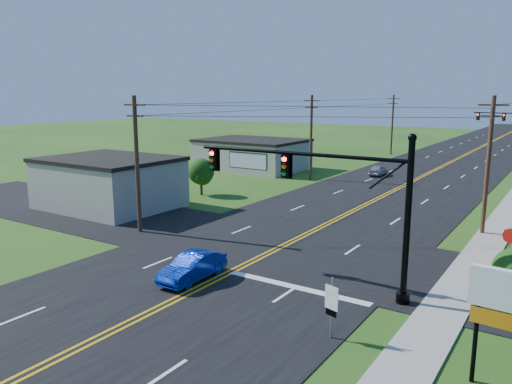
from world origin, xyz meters
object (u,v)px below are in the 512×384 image
Objects in this scene: stop_sign at (510,240)px; blue_car at (193,268)px; signal_mast_far at (510,122)px; route_sign at (331,303)px; signal_mast_main at (314,188)px.

blue_car is at bearing -127.11° from stop_sign.
signal_mast_far reaches higher than stop_sign.
route_sign is at bearing -96.13° from stop_sign.
route_sign is at bearing -13.64° from blue_car.
blue_car is (-5.11, -2.88, -4.09)m from signal_mast_main.
stop_sign is (12.89, 9.89, 1.02)m from blue_car.
signal_mast_far reaches higher than blue_car.
blue_car is 16.28m from stop_sign.
signal_mast_main and signal_mast_far have the same top height.
signal_mast_far is 2.75× the size of blue_car.
signal_mast_main is 7.15m from blue_car.
stop_sign is at bearing 36.29° from blue_car.
signal_mast_far is 4.51× the size of route_sign.
signal_mast_main is at bearing -122.60° from stop_sign.
blue_car is 8.50m from route_sign.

